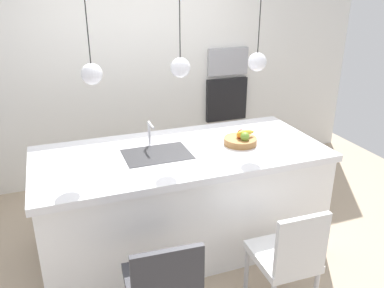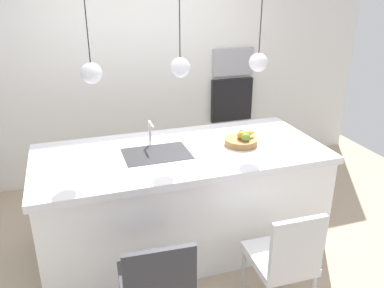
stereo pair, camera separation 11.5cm
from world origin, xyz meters
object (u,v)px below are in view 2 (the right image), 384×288
(microwave, at_px, (233,62))
(chair_near, at_px, (157,283))
(fruit_bowl, at_px, (242,140))
(oven, at_px, (231,100))
(chair_middle, at_px, (284,258))

(microwave, height_order, chair_near, microwave)
(fruit_bowl, xyz_separation_m, microwave, (0.61, 1.62, 0.38))
(oven, xyz_separation_m, chair_middle, (-0.72, -2.63, -0.39))
(fruit_bowl, relative_size, microwave, 0.55)
(chair_middle, bearing_deg, oven, 74.69)
(microwave, bearing_deg, chair_near, -122.15)
(microwave, height_order, chair_middle, microwave)
(fruit_bowl, relative_size, chair_middle, 0.33)
(fruit_bowl, height_order, chair_near, fruit_bowl)
(fruit_bowl, relative_size, chair_near, 0.34)
(microwave, relative_size, chair_near, 0.61)
(chair_near, bearing_deg, chair_middle, -0.39)
(chair_near, bearing_deg, microwave, 57.85)
(oven, height_order, chair_near, oven)
(fruit_bowl, distance_m, chair_near, 1.53)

